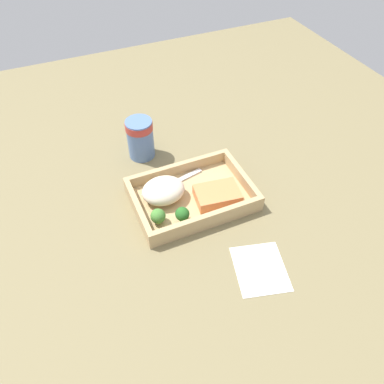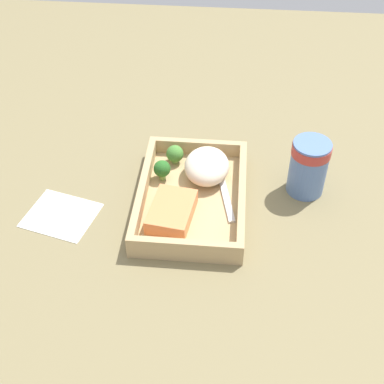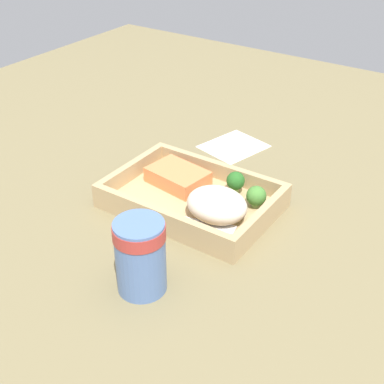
# 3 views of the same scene
# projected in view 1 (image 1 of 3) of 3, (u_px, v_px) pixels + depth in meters

# --- Properties ---
(ground_plane) EXTENTS (1.60, 1.60, 0.02)m
(ground_plane) POSITION_uv_depth(u_px,v_px,m) (192.00, 203.00, 0.86)
(ground_plane) COLOR olive
(takeout_tray) EXTENTS (0.26, 0.18, 0.01)m
(takeout_tray) POSITION_uv_depth(u_px,v_px,m) (192.00, 198.00, 0.85)
(takeout_tray) COLOR tan
(takeout_tray) RESTS_ON ground_plane
(tray_rim) EXTENTS (0.26, 0.18, 0.03)m
(tray_rim) POSITION_uv_depth(u_px,v_px,m) (192.00, 192.00, 0.83)
(tray_rim) COLOR tan
(tray_rim) RESTS_ON takeout_tray
(salmon_fillet) EXTENTS (0.10, 0.08, 0.03)m
(salmon_fillet) POSITION_uv_depth(u_px,v_px,m) (217.00, 195.00, 0.83)
(salmon_fillet) COLOR #E8804A
(salmon_fillet) RESTS_ON takeout_tray
(mashed_potatoes) EXTENTS (0.10, 0.08, 0.05)m
(mashed_potatoes) POSITION_uv_depth(u_px,v_px,m) (163.00, 191.00, 0.82)
(mashed_potatoes) COLOR beige
(mashed_potatoes) RESTS_ON takeout_tray
(broccoli_floret_1) EXTENTS (0.03, 0.03, 0.04)m
(broccoli_floret_1) POSITION_uv_depth(u_px,v_px,m) (182.00, 214.00, 0.78)
(broccoli_floret_1) COLOR #75A250
(broccoli_floret_1) RESTS_ON takeout_tray
(broccoli_floret_2) EXTENTS (0.03, 0.03, 0.04)m
(broccoli_floret_2) POSITION_uv_depth(u_px,v_px,m) (158.00, 216.00, 0.78)
(broccoli_floret_2) COLOR #77965A
(broccoli_floret_2) RESTS_ON takeout_tray
(fork) EXTENTS (0.16, 0.05, 0.00)m
(fork) POSITION_uv_depth(u_px,v_px,m) (169.00, 185.00, 0.86)
(fork) COLOR silver
(fork) RESTS_ON takeout_tray
(paper_cup) EXTENTS (0.07, 0.07, 0.10)m
(paper_cup) POSITION_uv_depth(u_px,v_px,m) (140.00, 137.00, 0.92)
(paper_cup) COLOR #5373AC
(paper_cup) RESTS_ON ground_plane
(receipt_slip) EXTENTS (0.12, 0.13, 0.00)m
(receipt_slip) POSITION_uv_depth(u_px,v_px,m) (260.00, 269.00, 0.72)
(receipt_slip) COLOR white
(receipt_slip) RESTS_ON ground_plane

